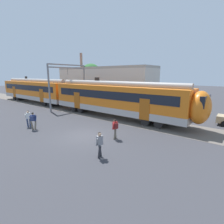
% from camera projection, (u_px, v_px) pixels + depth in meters
% --- Properties ---
extents(ground_plane, '(160.00, 160.00, 0.00)m').
position_uv_depth(ground_plane, '(84.00, 136.00, 14.79)').
color(ground_plane, '#38383D').
extents(track_bed, '(80.00, 4.40, 0.01)m').
position_uv_depth(track_bed, '(60.00, 107.00, 28.17)').
color(track_bed, '#605951').
rests_on(track_bed, ground).
extents(commuter_train, '(38.05, 3.07, 4.73)m').
position_uv_depth(commuter_train, '(69.00, 94.00, 26.19)').
color(commuter_train, '#B2ADA8').
rests_on(commuter_train, ground).
extents(pedestrian_white, '(0.54, 0.67, 1.67)m').
position_uv_depth(pedestrian_white, '(28.00, 117.00, 17.11)').
color(pedestrian_white, navy).
rests_on(pedestrian_white, ground).
extents(pedestrian_navy, '(0.51, 0.71, 1.67)m').
position_uv_depth(pedestrian_navy, '(33.00, 119.00, 16.23)').
color(pedestrian_navy, '#6B6051').
rests_on(pedestrian_navy, ground).
extents(pedestrian_red, '(0.58, 0.65, 1.67)m').
position_uv_depth(pedestrian_red, '(115.00, 127.00, 13.84)').
color(pedestrian_red, '#6B6051').
rests_on(pedestrian_red, ground).
extents(pedestrian_grey, '(0.58, 0.64, 1.67)m').
position_uv_depth(pedestrian_grey, '(100.00, 143.00, 10.72)').
color(pedestrian_grey, '#28282D').
rests_on(pedestrian_grey, ground).
extents(catenary_gantry, '(0.24, 6.64, 6.53)m').
position_uv_depth(catenary_gantry, '(68.00, 80.00, 25.79)').
color(catenary_gantry, gray).
rests_on(catenary_gantry, ground).
extents(background_building, '(19.38, 5.00, 9.20)m').
position_uv_depth(background_building, '(104.00, 85.00, 31.96)').
color(background_building, beige).
rests_on(background_building, ground).
extents(street_tree_left, '(4.09, 4.09, 7.24)m').
position_uv_depth(street_tree_left, '(91.00, 74.00, 35.19)').
color(street_tree_left, brown).
rests_on(street_tree_left, ground).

